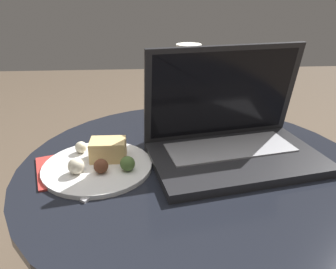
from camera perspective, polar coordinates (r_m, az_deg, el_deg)
The scene contains 6 objects.
table at distance 0.76m, azimuth 4.06°, elevation -13.53°, with size 0.72×0.72×0.48m.
napkin at distance 0.70m, azimuth -14.06°, elevation -5.12°, with size 0.22×0.19×0.00m.
laptop at distance 0.71m, azimuth 10.97°, elevation -0.22°, with size 0.38×0.28×0.23m.
beer_glass at distance 0.80m, azimuth 3.45°, elevation 7.84°, with size 0.06×0.06×0.22m.
snack_plate at distance 0.68m, azimuth -11.78°, elevation -4.73°, with size 0.22×0.22×0.05m.
fork at distance 0.64m, azimuth -8.47°, elevation -7.28°, with size 0.11×0.14×0.01m.
Camera 1 is at (-0.09, -0.59, 0.82)m, focal length 35.00 mm.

